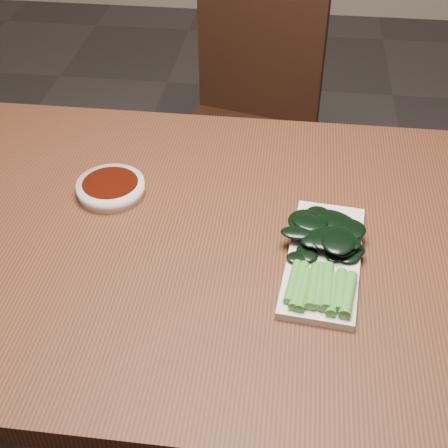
# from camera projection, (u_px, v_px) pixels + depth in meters

# --- Properties ---
(table) EXTENTS (1.40, 0.80, 0.75)m
(table) POSITION_uv_depth(u_px,v_px,m) (236.00, 267.00, 1.11)
(table) COLOR #4A2515
(table) RESTS_ON ground
(chair_far) EXTENTS (0.47, 0.47, 0.89)m
(chair_far) POSITION_uv_depth(u_px,v_px,m) (247.00, 119.00, 1.88)
(chair_far) COLOR black
(chair_far) RESTS_ON ground
(sauce_bowl) EXTENTS (0.12, 0.12, 0.03)m
(sauce_bowl) POSITION_uv_depth(u_px,v_px,m) (111.00, 188.00, 1.15)
(sauce_bowl) COLOR beige
(sauce_bowl) RESTS_ON table
(serving_plate) EXTENTS (0.14, 0.29, 0.01)m
(serving_plate) POSITION_uv_depth(u_px,v_px,m) (324.00, 259.00, 1.01)
(serving_plate) COLOR beige
(serving_plate) RESTS_ON table
(gai_lan) EXTENTS (0.15, 0.26, 0.03)m
(gai_lan) POSITION_uv_depth(u_px,v_px,m) (325.00, 247.00, 1.00)
(gai_lan) COLOR #418B2F
(gai_lan) RESTS_ON serving_plate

